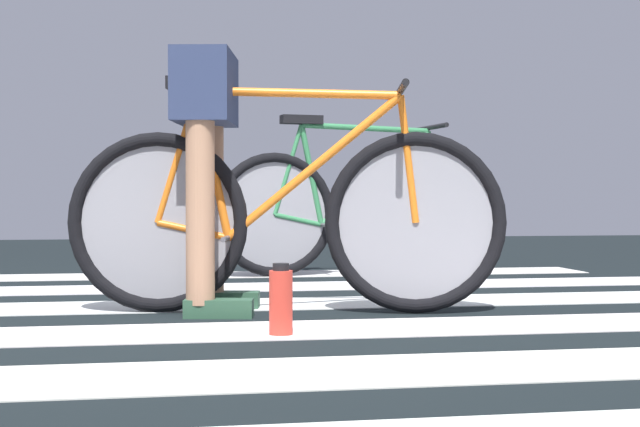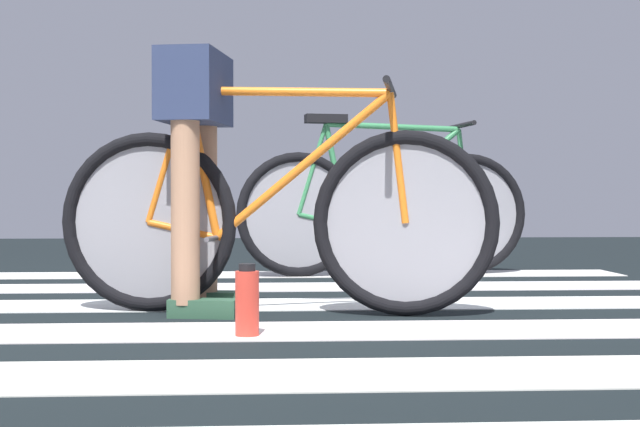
{
  "view_description": "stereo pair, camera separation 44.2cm",
  "coord_description": "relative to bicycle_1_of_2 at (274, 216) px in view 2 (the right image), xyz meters",
  "views": [
    {
      "loc": [
        -0.04,
        -3.3,
        0.48
      ],
      "look_at": [
        0.63,
        0.67,
        0.41
      ],
      "focal_mm": 51.48,
      "sensor_mm": 36.0,
      "label": 1
    },
    {
      "loc": [
        0.4,
        -3.3,
        0.48
      ],
      "look_at": [
        0.63,
        0.67,
        0.41
      ],
      "focal_mm": 51.48,
      "sensor_mm": 36.0,
      "label": 2
    }
  ],
  "objects": [
    {
      "name": "water_bottle",
      "position": [
        -0.09,
        -0.58,
        -0.27
      ],
      "size": [
        0.08,
        0.08,
        0.24
      ],
      "color": "red",
      "rests_on": "ground"
    },
    {
      "name": "cyclist_1_of_2",
      "position": [
        -0.31,
        0.06,
        0.28
      ],
      "size": [
        0.38,
        0.45,
        1.03
      ],
      "rotation": [
        0.0,
        0.0,
        -0.18
      ],
      "color": "#A87A5B",
      "rests_on": "ground"
    },
    {
      "name": "bicycle_1_of_2",
      "position": [
        0.0,
        0.0,
        0.0
      ],
      "size": [
        1.72,
        0.55,
        0.93
      ],
      "rotation": [
        0.0,
        0.0,
        -0.18
      ],
      "color": "black",
      "rests_on": "ground"
    },
    {
      "name": "crosswalk_markings",
      "position": [
        -0.42,
        -0.47,
        -0.38
      ],
      "size": [
        5.44,
        5.02,
        0.0
      ],
      "color": "silver",
      "rests_on": "ground"
    },
    {
      "name": "ground",
      "position": [
        -0.43,
        -0.29,
        -0.4
      ],
      "size": [
        18.0,
        14.0,
        0.02
      ],
      "color": "black"
    },
    {
      "name": "bicycle_2_of_2",
      "position": [
        0.66,
        1.72,
        0.0
      ],
      "size": [
        1.73,
        0.52,
        0.93
      ],
      "rotation": [
        0.0,
        0.0,
        0.13
      ],
      "color": "black",
      "rests_on": "ground"
    }
  ]
}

